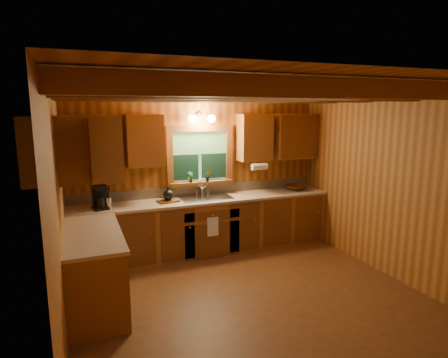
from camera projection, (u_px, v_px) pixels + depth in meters
The scene contains 20 objects.
room at pixel (249, 194), 4.55m from camera, with size 4.20×4.20×4.20m.
ceiling_beams at pixel (250, 93), 4.33m from camera, with size 4.20×2.54×0.18m.
base_cabinets at pixel (182, 236), 5.70m from camera, with size 4.20×2.22×0.86m.
countertop at pixel (182, 207), 5.63m from camera, with size 4.20×2.24×0.04m.
backsplash at pixel (200, 190), 6.33m from camera, with size 4.20×0.02×0.16m, color tan.
dishwasher_panel at pixel (120, 260), 4.79m from camera, with size 0.02×0.60×0.80m, color white.
upper_cabinets at pixel (173, 142), 5.55m from camera, with size 4.19×1.77×0.78m.
window at pixel (200, 157), 6.21m from camera, with size 1.12×0.08×1.00m.
window_sill at pixel (201, 182), 6.24m from camera, with size 1.06×0.14×0.04m, color brown.
wall_sconce at pixel (202, 118), 5.99m from camera, with size 0.45×0.21×0.17m.
paper_towel_roll at pixel (259, 167), 6.27m from camera, with size 0.11×0.11×0.27m, color white.
dish_towel at pixel (213, 227), 5.85m from camera, with size 0.18×0.01×0.30m, color white.
sink at pixel (206, 201), 6.09m from camera, with size 0.82×0.48×0.43m.
coffee_maker at pixel (100, 197), 5.41m from camera, with size 0.19×0.24×0.34m.
utensil_crock at pixel (108, 202), 5.51m from camera, with size 0.12×0.12×0.33m.
cutting_board at pixel (168, 201), 5.83m from camera, with size 0.31×0.22×0.03m, color brown.
teakettle at pixel (168, 195), 5.81m from camera, with size 0.16×0.16×0.21m.
wicker_basket at pixel (296, 187), 6.70m from camera, with size 0.38×0.38×0.09m, color #48230C.
potted_plant_left at pixel (191, 177), 6.12m from camera, with size 0.10×0.06×0.18m, color brown.
potted_plant_right at pixel (208, 176), 6.24m from camera, with size 0.09×0.07×0.16m, color brown.
Camera 1 is at (-1.91, -4.02, 2.31)m, focal length 30.38 mm.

